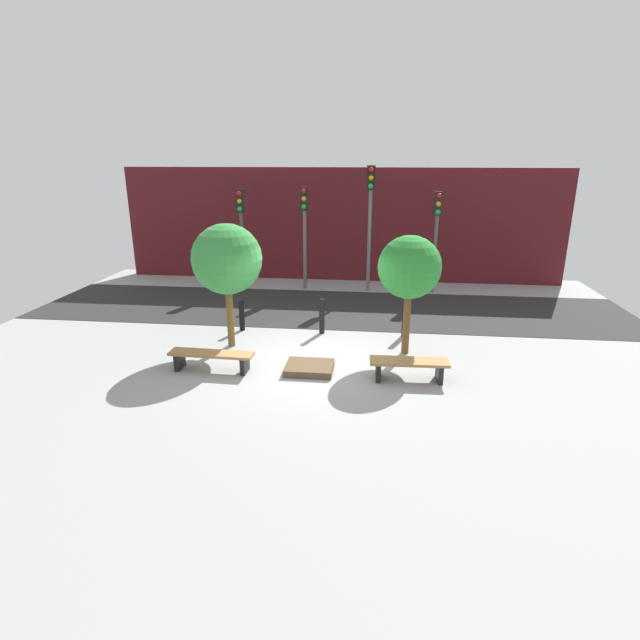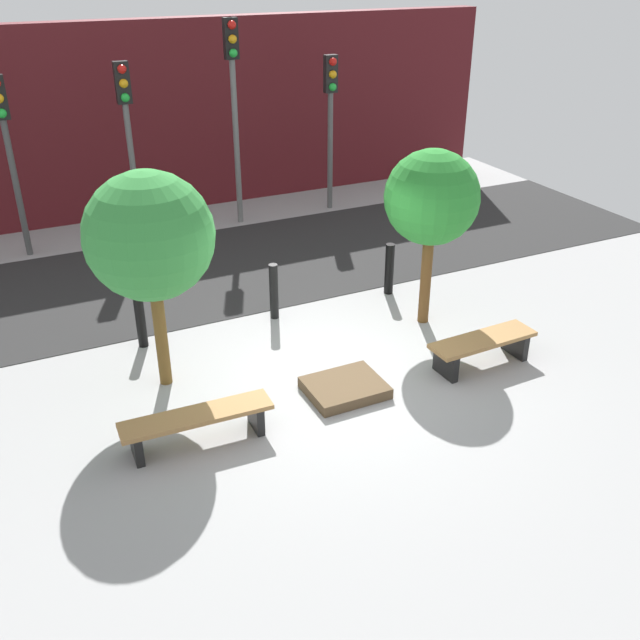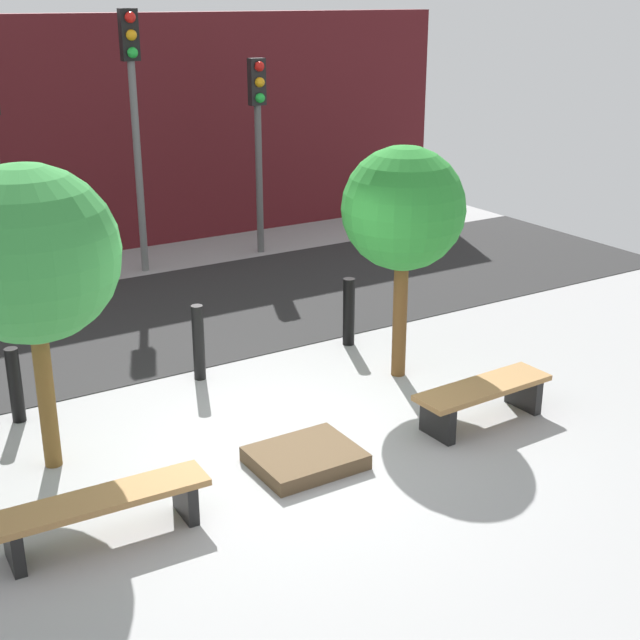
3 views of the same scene
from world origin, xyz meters
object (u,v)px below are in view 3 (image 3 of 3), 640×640
at_px(bench_left, 102,508).
at_px(bollard_center, 349,312).
at_px(tree_behind_right_bench, 403,210).
at_px(traffic_light_east, 258,120).
at_px(bench_right, 483,396).
at_px(bollard_far_left, 15,385).
at_px(bollard_left, 199,343).
at_px(tree_behind_left_bench, 30,255).
at_px(planter_bed, 305,458).
at_px(traffic_light_mid_east, 134,97).

bearing_deg(bench_left, bollard_center, 34.21).
height_order(tree_behind_right_bench, traffic_light_east, traffic_light_east).
relative_size(bench_left, bench_right, 1.13).
distance_m(bench_left, tree_behind_right_bench, 4.84).
relative_size(bench_right, bollard_far_left, 1.93).
height_order(bollard_left, bollard_center, bollard_left).
bearing_deg(bollard_far_left, bollard_center, 0.00).
bearing_deg(tree_behind_right_bench, bollard_left, 151.23).
xyz_separation_m(tree_behind_left_bench, tree_behind_right_bench, (4.25, -0.00, -0.10)).
bearing_deg(planter_bed, bench_right, -5.38).
distance_m(bench_left, planter_bed, 2.15).
xyz_separation_m(bench_right, planter_bed, (-2.12, 0.20, -0.24)).
bearing_deg(tree_behind_left_bench, bench_right, -19.74).
bearing_deg(traffic_light_east, bollard_far_left, -139.89).
bearing_deg(planter_bed, bollard_center, 49.02).
bearing_deg(bench_left, bollard_far_left, 92.95).
bearing_deg(tree_behind_left_bench, traffic_light_mid_east, 60.83).
bearing_deg(bench_left, planter_bed, 7.48).
height_order(tree_behind_left_bench, bollard_left, tree_behind_left_bench).
bearing_deg(bench_right, bollard_left, 126.18).
xyz_separation_m(planter_bed, tree_behind_right_bench, (2.12, 1.32, 1.99)).
relative_size(bench_right, traffic_light_east, 0.49).
height_order(tree_behind_left_bench, traffic_light_east, traffic_light_east).
relative_size(bollard_far_left, traffic_light_mid_east, 0.20).
xyz_separation_m(bench_right, bollard_left, (-2.12, 2.69, 0.16)).
height_order(bench_left, tree_behind_left_bench, tree_behind_left_bench).
height_order(bench_right, traffic_light_east, traffic_light_east).
distance_m(bench_right, bollard_left, 3.43).
distance_m(bollard_left, bollard_center, 2.16).
height_order(planter_bed, traffic_light_east, traffic_light_east).
relative_size(tree_behind_left_bench, bollard_left, 3.20).
distance_m(bench_right, traffic_light_mid_east, 7.81).
height_order(bench_left, tree_behind_right_bench, tree_behind_right_bench).
height_order(tree_behind_left_bench, tree_behind_right_bench, tree_behind_left_bench).
bearing_deg(traffic_light_east, bollard_left, -125.73).
height_order(tree_behind_right_bench, bollard_center, tree_behind_right_bench).
distance_m(bench_left, bollard_center, 5.06).
height_order(planter_bed, bollard_center, bollard_center).
height_order(planter_bed, tree_behind_right_bench, tree_behind_right_bench).
height_order(tree_behind_left_bench, bollard_center, tree_behind_left_bench).
bearing_deg(tree_behind_left_bench, planter_bed, -31.95).
bearing_deg(traffic_light_mid_east, tree_behind_left_bench, -119.17).
xyz_separation_m(bench_left, tree_behind_right_bench, (4.25, 1.52, 1.75)).
distance_m(bollard_far_left, bollard_left, 2.16).
xyz_separation_m(planter_bed, bollard_left, (0.00, 2.49, 0.39)).
relative_size(bench_right, bollard_left, 1.75).
bearing_deg(bench_left, traffic_light_mid_east, 68.26).
relative_size(planter_bed, traffic_light_mid_east, 0.25).
bearing_deg(bollard_far_left, planter_bed, -49.02).
bearing_deg(bench_right, tree_behind_left_bench, 158.16).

